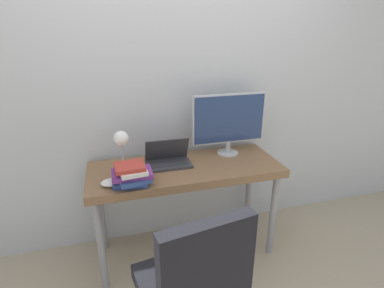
{
  "coord_description": "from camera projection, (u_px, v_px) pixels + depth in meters",
  "views": [
    {
      "loc": [
        -0.5,
        -1.68,
        1.72
      ],
      "look_at": [
        0.04,
        0.25,
        0.95
      ],
      "focal_mm": 28.0,
      "sensor_mm": 36.0,
      "label": 1
    }
  ],
  "objects": [
    {
      "name": "desk",
      "position": [
        186.0,
        176.0,
        2.25
      ],
      "size": [
        1.42,
        0.55,
        0.77
      ],
      "color": "brown",
      "rests_on": "ground_plane"
    },
    {
      "name": "wall_back",
      "position": [
        174.0,
        86.0,
        2.33
      ],
      "size": [
        8.0,
        0.05,
        2.6
      ],
      "color": "silver",
      "rests_on": "ground_plane"
    },
    {
      "name": "monitor",
      "position": [
        229.0,
        121.0,
        2.34
      ],
      "size": [
        0.6,
        0.17,
        0.49
      ],
      "color": "#B7B7BC",
      "rests_on": "desk"
    },
    {
      "name": "tv_remote",
      "position": [
        148.0,
        178.0,
        2.02
      ],
      "size": [
        0.06,
        0.15,
        0.02
      ],
      "color": "black",
      "rests_on": "desk"
    },
    {
      "name": "desk_lamp",
      "position": [
        122.0,
        144.0,
        2.01
      ],
      "size": [
        0.11,
        0.23,
        0.33
      ],
      "color": "#4C4C51",
      "rests_on": "desk"
    },
    {
      "name": "laptop",
      "position": [
        168.0,
        159.0,
        2.23
      ],
      "size": [
        0.33,
        0.2,
        0.2
      ],
      "color": "#38383D",
      "rests_on": "desk"
    },
    {
      "name": "game_controller",
      "position": [
        112.0,
        182.0,
        1.94
      ],
      "size": [
        0.15,
        0.11,
        0.04
      ],
      "color": "white",
      "rests_on": "desk"
    },
    {
      "name": "ground_plane",
      "position": [
        195.0,
        273.0,
        2.25
      ],
      "size": [
        12.0,
        12.0,
        0.0
      ],
      "primitive_type": "plane",
      "color": "tan"
    },
    {
      "name": "book_stack",
      "position": [
        132.0,
        175.0,
        1.92
      ],
      "size": [
        0.26,
        0.22,
        0.15
      ],
      "color": "#334C8C",
      "rests_on": "desk"
    }
  ]
}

